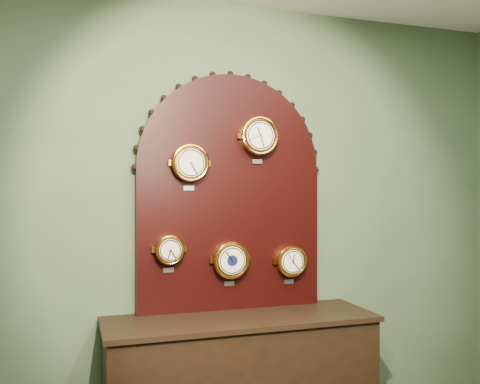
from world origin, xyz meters
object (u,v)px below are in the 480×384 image
object	(u,v)px
arabic_clock	(259,136)
hygrometer	(170,250)
tide_clock	(291,261)
barometer	(231,260)
display_board	(230,185)
roman_clock	(190,163)

from	to	relation	value
arabic_clock	hygrometer	world-z (taller)	arabic_clock
arabic_clock	tide_clock	distance (m)	0.84
hygrometer	barometer	size ratio (longest dim) A/B	0.82
arabic_clock	tide_clock	bearing A→B (deg)	0.30
barometer	arabic_clock	bearing A→B (deg)	-0.07
arabic_clock	hygrometer	bearing A→B (deg)	179.82
display_board	hygrometer	bearing A→B (deg)	-170.84
roman_clock	arabic_clock	size ratio (longest dim) A/B	0.95
roman_clock	hygrometer	bearing A→B (deg)	179.37
display_board	hygrometer	distance (m)	0.57
hygrometer	tide_clock	world-z (taller)	hygrometer
display_board	roman_clock	distance (m)	0.32
display_board	hygrometer	xyz separation A→B (m)	(-0.41, -0.07, -0.40)
roman_clock	barometer	bearing A→B (deg)	-0.03
roman_clock	barometer	world-z (taller)	roman_clock
tide_clock	barometer	bearing A→B (deg)	-179.87
arabic_clock	barometer	bearing A→B (deg)	179.93
arabic_clock	tide_clock	xyz separation A→B (m)	(0.22, 0.00, -0.81)
roman_clock	hygrometer	xyz separation A→B (m)	(-0.13, 0.00, -0.53)
display_board	barometer	size ratio (longest dim) A/B	5.36
roman_clock	hygrometer	distance (m)	0.54
hygrometer	roman_clock	bearing A→B (deg)	-0.63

